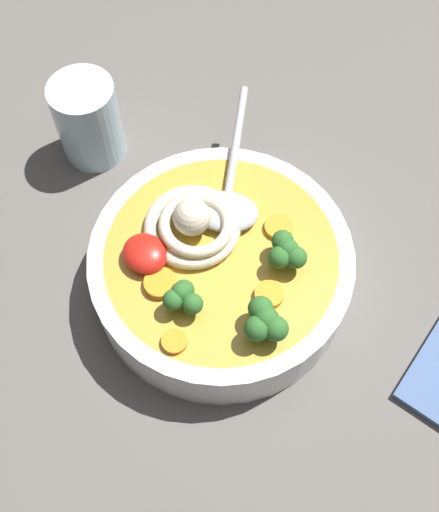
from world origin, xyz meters
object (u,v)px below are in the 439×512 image
at_px(soup_bowl, 220,271).
at_px(drinking_glass, 88,121).
at_px(noodle_pile, 192,225).
at_px(soup_spoon, 228,199).

relative_size(soup_bowl, drinking_glass, 2.56).
distance_m(noodle_pile, drinking_glass, 0.18).
bearing_deg(drinking_glass, soup_bowl, -5.62).
xyz_separation_m(soup_bowl, soup_spoon, (-0.03, 0.04, 0.04)).
relative_size(soup_bowl, noodle_pile, 2.48).
bearing_deg(soup_spoon, noodle_pile, 141.09).
bearing_deg(soup_spoon, drinking_glass, 60.01).
bearing_deg(soup_bowl, noodle_pile, -179.80).
relative_size(noodle_pile, drinking_glass, 1.04).
xyz_separation_m(soup_bowl, drinking_glass, (-0.21, 0.02, 0.02)).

